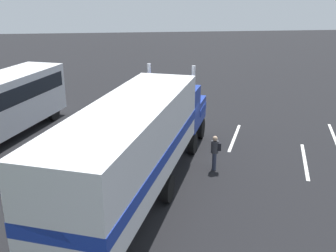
{
  "coord_description": "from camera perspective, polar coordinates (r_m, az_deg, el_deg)",
  "views": [
    {
      "loc": [
        -18.82,
        2.73,
        7.84
      ],
      "look_at": [
        -1.0,
        0.54,
        1.6
      ],
      "focal_mm": 41.9,
      "sensor_mm": 36.0,
      "label": 1
    }
  ],
  "objects": [
    {
      "name": "semi_truck",
      "position": [
        14.97,
        -4.05,
        -1.68
      ],
      "size": [
        14.06,
        7.62,
        4.5
      ],
      "color": "#193399",
      "rests_on": "ground_plane"
    },
    {
      "name": "lane_stripe_mid",
      "position": [
        20.2,
        19.28,
        -4.8
      ],
      "size": [
        4.15,
        1.77,
        0.01
      ],
      "primitive_type": "cube",
      "rotation": [
        0.0,
        0.0,
        -0.38
      ],
      "color": "silver",
      "rests_on": "ground_plane"
    },
    {
      "name": "ground_plane",
      "position": [
        20.57,
        1.16,
        -3.25
      ],
      "size": [
        120.0,
        120.0,
        0.0
      ],
      "primitive_type": "plane",
      "color": "black"
    },
    {
      "name": "lane_stripe_near",
      "position": [
        22.35,
        9.66,
        -1.64
      ],
      "size": [
        4.09,
        1.92,
        0.01
      ],
      "primitive_type": "cube",
      "rotation": [
        0.0,
        0.0,
        -0.41
      ],
      "color": "silver",
      "rests_on": "ground_plane"
    },
    {
      "name": "lane_stripe_far",
      "position": [
        24.07,
        22.99,
        -1.41
      ],
      "size": [
        4.15,
        1.77,
        0.01
      ],
      "primitive_type": "cube",
      "rotation": [
        0.0,
        0.0,
        -0.38
      ],
      "color": "silver",
      "rests_on": "ground_plane"
    },
    {
      "name": "person_bystander",
      "position": [
        18.01,
        6.86,
        -3.66
      ],
      "size": [
        0.35,
        0.47,
        1.63
      ],
      "color": "#2D3347",
      "rests_on": "ground_plane"
    }
  ]
}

